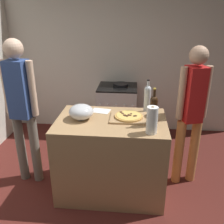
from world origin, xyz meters
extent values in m
cube|color=#511E19|center=(0.00, 1.25, -0.01)|extent=(4.13, 3.10, 0.02)
cube|color=silver|center=(0.00, 2.55, 1.30)|extent=(4.13, 0.10, 2.60)
cube|color=tan|center=(0.11, 0.80, 0.45)|extent=(1.19, 0.77, 0.91)
cube|color=tan|center=(0.30, 0.85, 0.92)|extent=(0.40, 0.32, 0.02)
cylinder|color=tan|center=(0.30, 0.85, 0.94)|extent=(0.31, 0.31, 0.02)
cylinder|color=#EAC660|center=(0.30, 0.85, 0.95)|extent=(0.27, 0.27, 0.00)
cylinder|color=brown|center=(0.28, 0.82, 0.95)|extent=(0.02, 0.02, 0.01)
cylinder|color=brown|center=(0.30, 0.84, 0.95)|extent=(0.02, 0.02, 0.01)
cylinder|color=brown|center=(0.36, 0.82, 0.95)|extent=(0.03, 0.03, 0.01)
cylinder|color=brown|center=(0.26, 0.83, 0.95)|extent=(0.03, 0.03, 0.01)
cylinder|color=brown|center=(0.23, 0.88, 0.95)|extent=(0.03, 0.03, 0.01)
cylinder|color=brown|center=(0.21, 0.92, 0.95)|extent=(0.03, 0.03, 0.01)
cylinder|color=brown|center=(0.31, 0.84, 0.95)|extent=(0.03, 0.03, 0.01)
cylinder|color=brown|center=(0.37, 0.83, 0.95)|extent=(0.03, 0.03, 0.01)
cylinder|color=brown|center=(0.29, 0.86, 0.95)|extent=(0.02, 0.02, 0.01)
cylinder|color=brown|center=(0.25, 0.84, 0.95)|extent=(0.03, 0.03, 0.01)
cylinder|color=brown|center=(0.28, 0.81, 0.95)|extent=(0.02, 0.02, 0.01)
cylinder|color=brown|center=(0.32, 0.89, 0.95)|extent=(0.02, 0.02, 0.01)
cylinder|color=#B2B2B7|center=(-0.21, 0.79, 0.91)|extent=(0.11, 0.11, 0.01)
ellipsoid|color=silver|center=(-0.21, 0.79, 0.99)|extent=(0.27, 0.27, 0.16)
cylinder|color=white|center=(0.52, 0.53, 1.04)|extent=(0.11, 0.11, 0.27)
cylinder|color=#997551|center=(0.52, 0.53, 1.04)|extent=(0.03, 0.03, 0.27)
cylinder|color=#331E0F|center=(0.54, 0.71, 1.05)|extent=(0.08, 0.08, 0.27)
sphere|color=#331E0F|center=(0.54, 0.71, 1.18)|extent=(0.08, 0.08, 0.08)
cylinder|color=#331E0F|center=(0.54, 0.71, 1.25)|extent=(0.03, 0.03, 0.09)
cylinder|color=gold|center=(0.54, 0.71, 1.30)|extent=(0.03, 0.03, 0.01)
cylinder|color=silver|center=(0.50, 1.07, 1.05)|extent=(0.08, 0.08, 0.27)
sphere|color=silver|center=(0.50, 1.07, 1.18)|extent=(0.08, 0.08, 0.08)
cylinder|color=silver|center=(0.50, 1.07, 1.24)|extent=(0.03, 0.03, 0.07)
cylinder|color=black|center=(0.50, 1.07, 1.29)|extent=(0.03, 0.03, 0.01)
cube|color=white|center=(-0.04, 1.04, 0.91)|extent=(0.23, 0.19, 0.00)
cube|color=#B7B7BC|center=(0.08, 2.15, 0.43)|extent=(0.62, 0.56, 0.86)
cube|color=black|center=(0.08, 2.15, 0.87)|extent=(0.62, 0.56, 0.02)
cylinder|color=silver|center=(-0.17, 1.85, 0.67)|extent=(0.04, 0.02, 0.04)
cylinder|color=silver|center=(-0.04, 1.85, 0.67)|extent=(0.04, 0.02, 0.04)
cylinder|color=silver|center=(0.08, 1.85, 0.67)|extent=(0.04, 0.02, 0.04)
cylinder|color=silver|center=(0.20, 1.85, 0.67)|extent=(0.04, 0.02, 0.04)
cylinder|color=silver|center=(0.33, 1.85, 0.67)|extent=(0.04, 0.02, 0.04)
cylinder|color=black|center=(0.13, 2.19, 0.90)|extent=(0.24, 0.24, 0.04)
cylinder|color=slate|center=(-1.01, 0.90, 0.43)|extent=(0.11, 0.11, 0.87)
cylinder|color=slate|center=(-0.83, 0.89, 0.43)|extent=(0.11, 0.11, 0.87)
cube|color=#334C8C|center=(-0.92, 0.89, 1.19)|extent=(0.24, 0.22, 0.65)
cylinder|color=beige|center=(-1.08, 0.91, 1.21)|extent=(0.08, 0.08, 0.62)
cylinder|color=beige|center=(-0.76, 0.88, 1.21)|extent=(0.08, 0.08, 0.62)
sphere|color=beige|center=(-0.92, 0.89, 1.64)|extent=(0.21, 0.21, 0.21)
cylinder|color=#D88C4C|center=(1.09, 1.07, 0.42)|extent=(0.11, 0.11, 0.83)
cylinder|color=#D88C4C|center=(0.91, 1.02, 0.42)|extent=(0.11, 0.11, 0.83)
cube|color=red|center=(1.00, 1.04, 1.14)|extent=(0.24, 0.25, 0.62)
cylinder|color=tan|center=(1.14, 1.08, 1.16)|extent=(0.08, 0.08, 0.59)
cylinder|color=tan|center=(0.86, 1.01, 1.16)|extent=(0.08, 0.08, 0.59)
sphere|color=tan|center=(1.00, 1.04, 1.57)|extent=(0.20, 0.20, 0.20)
camera|label=1|loc=(0.35, -1.63, 2.01)|focal=39.84mm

